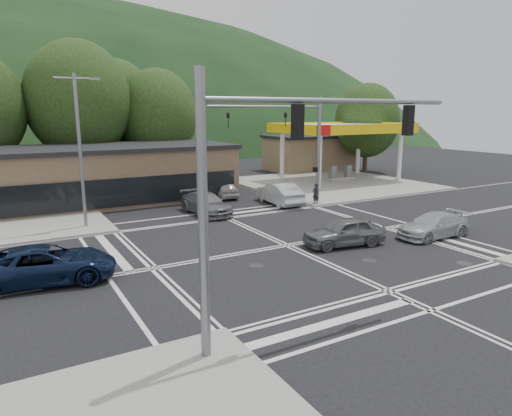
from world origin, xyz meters
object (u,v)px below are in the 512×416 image
car_grey_center (344,232)px  pedestrian (316,194)px  car_queue_b (223,189)px  car_blue_west (45,265)px  car_northbound (206,204)px  car_queue_a (279,193)px  car_silver_east (433,225)px

car_grey_center → pedestrian: 10.22m
car_grey_center → car_queue_b: (0.47, 15.46, -0.05)m
car_blue_west → pedestrian: 20.27m
car_northbound → car_grey_center: bearing=-75.9°
car_blue_west → car_queue_a: car_queue_a is taller
pedestrian → car_silver_east: bearing=87.6°
car_queue_a → pedestrian: pedestrian is taller
car_silver_east → car_northbound: 14.53m
car_silver_east → car_queue_b: 17.39m
car_queue_b → car_silver_east: bearing=114.4°
car_grey_center → pedestrian: bearing=160.7°
car_blue_west → car_silver_east: car_blue_west is taller
car_blue_west → car_grey_center: bearing=-89.3°
car_silver_east → car_grey_center: bearing=-102.1°
car_grey_center → car_silver_east: size_ratio=0.95×
car_queue_a → car_northbound: (-6.15, -0.32, -0.10)m
car_queue_a → pedestrian: size_ratio=3.26×
car_grey_center → car_northbound: (-3.23, 10.46, -0.02)m
car_blue_west → car_grey_center: (14.10, -1.96, -0.03)m
car_queue_b → car_queue_a: bearing=125.5°
car_queue_a → car_northbound: size_ratio=1.00×
car_silver_east → pedestrian: 10.18m
car_blue_west → pedestrian: bearing=-61.2°
car_northbound → pedestrian: size_ratio=3.26×
car_blue_west → car_queue_b: bearing=-38.6°
car_queue_b → car_northbound: 6.22m
car_silver_east → car_northbound: size_ratio=0.92×
car_grey_center → pedestrian: size_ratio=2.86×
car_grey_center → car_northbound: bearing=-153.3°
car_blue_west → car_queue_b: (14.57, 13.50, -0.08)m
car_northbound → pedestrian: (8.15, -1.50, 0.19)m
car_blue_west → car_silver_east: size_ratio=1.22×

